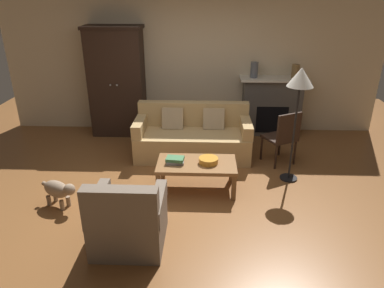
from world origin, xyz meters
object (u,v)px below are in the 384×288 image
(armoire, at_px, (117,82))
(floor_lamp, at_px, (300,84))
(book_stack, at_px, (175,160))
(side_chair_wooden, at_px, (283,135))
(fireplace, at_px, (271,106))
(mantel_vase_slate, at_px, (254,70))
(dog, at_px, (58,190))
(armchair_near_left, at_px, (128,221))
(couch, at_px, (193,138))
(fruit_bowl, at_px, (208,160))
(mantel_vase_bronze, at_px, (295,71))
(coffee_table, at_px, (197,166))

(armoire, bearing_deg, floor_lamp, -31.15)
(book_stack, distance_m, side_chair_wooden, 1.87)
(fireplace, xyz_separation_m, mantel_vase_slate, (-0.38, -0.02, 0.69))
(side_chair_wooden, relative_size, dog, 1.71)
(armchair_near_left, relative_size, side_chair_wooden, 0.98)
(couch, xyz_separation_m, fruit_bowl, (0.26, -1.16, 0.14))
(mantel_vase_bronze, bearing_deg, side_chair_wooden, -106.96)
(fruit_bowl, height_order, floor_lamp, floor_lamp)
(fruit_bowl, distance_m, mantel_vase_bronze, 2.83)
(floor_lamp, bearing_deg, side_chair_wooden, 93.57)
(armchair_near_left, relative_size, floor_lamp, 0.52)
(fireplace, bearing_deg, armoire, -178.49)
(mantel_vase_slate, xyz_separation_m, dog, (-2.79, -2.70, -1.02))
(mantel_vase_bronze, height_order, side_chair_wooden, mantel_vase_bronze)
(coffee_table, bearing_deg, dog, -164.11)
(armoire, height_order, couch, armoire)
(armoire, distance_m, book_stack, 2.56)
(book_stack, distance_m, mantel_vase_slate, 2.69)
(armoire, height_order, fruit_bowl, armoire)
(book_stack, bearing_deg, couch, 80.14)
(coffee_table, bearing_deg, armoire, 126.22)
(fruit_bowl, relative_size, floor_lamp, 0.16)
(book_stack, relative_size, floor_lamp, 0.15)
(fireplace, bearing_deg, coffee_table, -122.04)
(fruit_bowl, bearing_deg, fireplace, 61.15)
(couch, bearing_deg, armoire, 146.27)
(mantel_vase_slate, relative_size, armchair_near_left, 0.33)
(couch, height_order, dog, couch)
(coffee_table, bearing_deg, mantel_vase_slate, 65.40)
(fireplace, height_order, side_chair_wooden, fireplace)
(mantel_vase_slate, relative_size, dog, 0.54)
(mantel_vase_slate, height_order, dog, mantel_vase_slate)
(fruit_bowl, distance_m, book_stack, 0.46)
(mantel_vase_slate, height_order, floor_lamp, floor_lamp)
(side_chair_wooden, bearing_deg, floor_lamp, -86.43)
(coffee_table, xyz_separation_m, side_chair_wooden, (1.35, 0.85, 0.15))
(book_stack, height_order, armchair_near_left, armchair_near_left)
(armoire, xyz_separation_m, mantel_vase_slate, (2.57, 0.06, 0.24))
(fruit_bowl, bearing_deg, mantel_vase_slate, 69.06)
(side_chair_wooden, bearing_deg, couch, 168.07)
(coffee_table, relative_size, book_stack, 4.27)
(mantel_vase_slate, bearing_deg, fruit_bowl, -110.94)
(couch, bearing_deg, coffee_table, -85.32)
(dog, bearing_deg, mantel_vase_slate, 44.12)
(fruit_bowl, xyz_separation_m, floor_lamp, (1.22, 0.36, 1.00))
(coffee_table, height_order, mantel_vase_bronze, mantel_vase_bronze)
(armoire, relative_size, couch, 1.06)
(fruit_bowl, height_order, mantel_vase_slate, mantel_vase_slate)
(floor_lamp, height_order, dog, floor_lamp)
(coffee_table, height_order, fruit_bowl, fruit_bowl)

